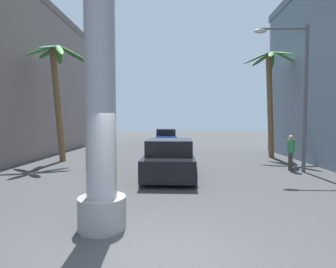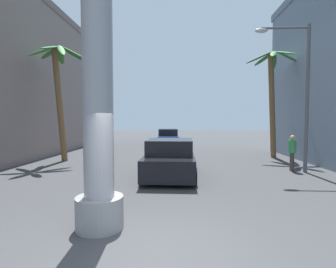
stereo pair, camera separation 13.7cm
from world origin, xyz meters
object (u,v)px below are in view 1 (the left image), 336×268
(palm_tree_mid_right, at_px, (271,88))
(palm_tree_mid_left, at_px, (58,84))
(street_lamp, at_px, (297,83))
(pedestrian_mid_right, at_px, (291,150))
(car_lead, at_px, (170,159))
(car_far, at_px, (166,138))

(palm_tree_mid_right, xyz_separation_m, palm_tree_mid_left, (-12.53, -2.08, 0.00))
(street_lamp, bearing_deg, pedestrian_mid_right, 107.84)
(street_lamp, distance_m, palm_tree_mid_right, 4.71)
(palm_tree_mid_right, bearing_deg, car_lead, -137.76)
(car_lead, relative_size, palm_tree_mid_right, 0.73)
(car_lead, xyz_separation_m, palm_tree_mid_right, (6.16, 5.60, 3.68))
(palm_tree_mid_right, xyz_separation_m, pedestrian_mid_right, (-0.58, -4.40, -3.41))
(pedestrian_mid_right, bearing_deg, car_lead, -167.95)
(car_lead, distance_m, palm_tree_mid_right, 9.10)
(car_far, bearing_deg, palm_tree_mid_left, -121.46)
(street_lamp, xyz_separation_m, palm_tree_mid_right, (0.49, 4.67, 0.38))
(car_far, bearing_deg, pedestrian_mid_right, -61.58)
(palm_tree_mid_left, bearing_deg, car_far, 58.54)
(palm_tree_mid_right, relative_size, pedestrian_mid_right, 4.00)
(street_lamp, distance_m, car_lead, 6.63)
(street_lamp, xyz_separation_m, palm_tree_mid_left, (-12.04, 2.59, 0.38))
(street_lamp, bearing_deg, car_far, 118.20)
(car_lead, bearing_deg, street_lamp, 9.25)
(car_lead, relative_size, palm_tree_mid_left, 0.75)
(car_far, height_order, pedestrian_mid_right, pedestrian_mid_right)
(street_lamp, xyz_separation_m, car_far, (-6.36, 11.87, -3.27))
(palm_tree_mid_left, bearing_deg, palm_tree_mid_right, 9.44)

